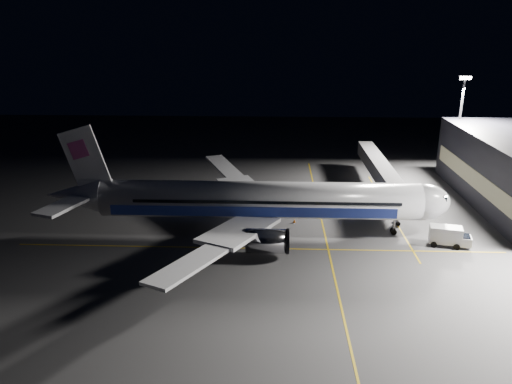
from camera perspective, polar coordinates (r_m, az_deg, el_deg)
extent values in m
plane|color=#4C4C4F|center=(77.55, 0.43, -4.57)|extent=(200.00, 200.00, 0.00)
cube|color=gold|center=(77.91, 7.83, -4.64)|extent=(0.25, 80.00, 0.01)
cube|color=gold|center=(72.09, 0.28, -6.46)|extent=(70.00, 0.25, 0.01)
cube|color=gold|center=(89.01, 14.96, -2.08)|extent=(0.25, 40.00, 0.01)
cylinder|color=silver|center=(75.61, 0.44, -0.88)|extent=(48.00, 5.60, 5.60)
ellipsoid|color=silver|center=(78.65, 18.21, -1.07)|extent=(8.96, 5.60, 5.60)
cube|color=black|center=(79.00, 19.88, -0.40)|extent=(2.20, 3.40, 0.90)
cone|color=silver|center=(81.49, -20.02, -0.36)|extent=(9.00, 5.49, 5.49)
cube|color=#213298|center=(78.56, -0.22, -0.81)|extent=(42.24, 0.25, 1.50)
cube|color=#213298|center=(73.35, -0.41, -2.27)|extent=(42.24, 0.25, 1.50)
cube|color=silver|center=(83.79, -1.09, -0.05)|extent=(11.36, 15.23, 1.53)
cube|color=silver|center=(68.87, -1.86, -4.35)|extent=(11.36, 15.23, 1.53)
cube|color=silver|center=(95.82, -3.65, 2.90)|extent=(8.57, 13.22, 1.31)
cube|color=silver|center=(57.85, -7.75, -8.31)|extent=(8.57, 13.22, 1.31)
cube|color=silver|center=(85.80, -18.48, 0.96)|extent=(6.20, 9.67, 0.45)
cube|color=silver|center=(76.69, -21.10, -1.43)|extent=(6.20, 9.67, 0.45)
cube|color=white|center=(79.01, -18.94, 3.66)|extent=(7.53, 0.40, 10.28)
cube|color=#C64394|center=(78.97, -19.59, 4.63)|extent=(3.22, 0.55, 3.22)
cylinder|color=#B7B7BF|center=(84.98, 1.44, -0.60)|extent=(5.60, 3.40, 3.40)
cylinder|color=#B7B7BF|center=(68.27, 1.21, -5.62)|extent=(5.60, 3.40, 3.40)
cylinder|color=#9999A0|center=(79.17, 15.47, -3.81)|extent=(0.26, 0.26, 2.50)
cylinder|color=black|center=(79.47, 15.42, -4.34)|extent=(0.90, 0.70, 0.90)
cylinder|color=#9999A0|center=(81.19, -1.58, -2.52)|extent=(0.26, 0.26, 2.50)
cylinder|color=#9999A0|center=(73.27, -2.03, -4.97)|extent=(0.26, 0.26, 2.50)
cylinder|color=black|center=(81.45, -1.58, -2.98)|extent=(1.10, 1.60, 1.10)
cylinder|color=black|center=(73.55, -2.02, -5.47)|extent=(1.10, 1.60, 1.10)
cube|color=#4D4A37|center=(95.50, 23.50, 1.56)|extent=(0.15, 36.00, 3.00)
cube|color=#B2B2B7|center=(96.92, 13.96, 2.57)|extent=(3.00, 33.90, 2.80)
cube|color=#B2B2B7|center=(82.18, 16.06, -0.53)|extent=(3.60, 3.20, 3.40)
cylinder|color=#9999A0|center=(83.20, 15.87, -2.51)|extent=(0.70, 0.70, 3.10)
cylinder|color=black|center=(82.82, 15.94, -3.51)|extent=(0.70, 0.30, 0.70)
cylinder|color=black|center=(84.44, 15.67, -3.05)|extent=(0.70, 0.30, 0.70)
cylinder|color=#59595E|center=(111.80, 22.13, 6.72)|extent=(0.44, 0.44, 20.00)
cube|color=#59595E|center=(110.35, 22.79, 11.94)|extent=(2.40, 0.50, 0.80)
cube|color=white|center=(110.02, 22.85, 11.92)|extent=(2.20, 0.15, 0.60)
cube|color=silver|center=(77.33, 20.84, -4.57)|extent=(4.80, 3.11, 2.44)
cube|color=silver|center=(77.97, 22.72, -5.15)|extent=(2.18, 2.44, 1.33)
cube|color=black|center=(77.76, 22.77, -4.78)|extent=(1.70, 2.12, 0.55)
cylinder|color=black|center=(79.09, 21.77, -5.17)|extent=(0.93, 0.46, 0.89)
cylinder|color=black|center=(76.97, 21.96, -5.86)|extent=(0.93, 0.46, 0.89)
cylinder|color=black|center=(78.71, 19.53, -5.01)|extent=(0.93, 0.46, 0.89)
cylinder|color=black|center=(76.58, 19.65, -5.70)|extent=(0.93, 0.46, 0.89)
cube|color=black|center=(93.26, -0.24, 0.08)|extent=(2.65, 1.66, 1.21)
cube|color=black|center=(93.01, -0.24, 0.53)|extent=(1.11, 1.11, 0.66)
sphere|color=#FFF2CC|center=(92.47, -0.60, -0.09)|extent=(0.29, 0.29, 0.29)
sphere|color=#FFF2CC|center=(92.43, 0.08, -0.10)|extent=(0.29, 0.29, 0.29)
cylinder|color=black|center=(94.27, 0.38, -0.03)|extent=(0.66, 0.25, 0.66)
cylinder|color=black|center=(92.50, 0.35, -0.41)|extent=(0.66, 0.25, 0.66)
cylinder|color=black|center=(94.34, -0.82, -0.02)|extent=(0.66, 0.25, 0.66)
cylinder|color=black|center=(92.58, -0.88, -0.39)|extent=(0.66, 0.25, 0.66)
cone|color=orange|center=(81.15, 4.40, -3.29)|extent=(0.42, 0.42, 0.64)
cone|color=orange|center=(88.80, 4.56, -1.31)|extent=(0.44, 0.44, 0.65)
cone|color=orange|center=(90.54, -0.50, -0.86)|extent=(0.40, 0.40, 0.59)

